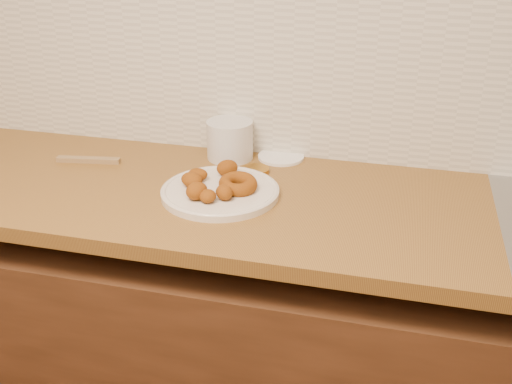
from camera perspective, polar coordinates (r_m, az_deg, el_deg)
base_cabinet at (r=1.80m, az=2.87°, el=-15.45°), size 3.60×0.60×0.77m
butcher_block at (r=1.76m, az=-18.01°, el=1.09°), size 2.30×0.62×0.04m
backsplash at (r=1.70m, az=5.58°, el=12.85°), size 3.60×0.02×0.60m
donut_plate at (r=1.54m, az=-3.43°, el=-0.01°), size 0.30×0.30×0.02m
ring_donut at (r=1.52m, az=-1.74°, el=0.79°), size 0.14×0.14×0.04m
fried_dough_chunks at (r=1.53m, az=-4.68°, el=0.94°), size 0.17×0.23×0.04m
plastic_tub at (r=1.75m, az=-2.50°, el=4.99°), size 0.18×0.18×0.11m
tub_lid at (r=1.77m, az=2.40°, el=3.37°), size 0.15×0.15×0.01m
brass_jar_lid at (r=1.67m, az=-0.04°, el=2.08°), size 0.09×0.09×0.01m
wooden_utensil at (r=1.80m, az=-15.67°, el=2.96°), size 0.19×0.05×0.01m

